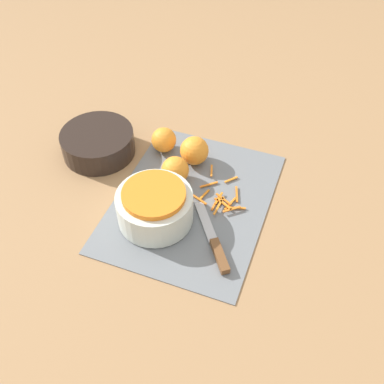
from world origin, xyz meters
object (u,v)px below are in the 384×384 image
knife (216,248)px  orange_back (194,151)px  orange_left (164,140)px  bowl_speckled (155,206)px  bowl_dark (98,143)px  orange_right (175,170)px

knife → orange_back: (0.26, 0.15, 0.03)m
orange_left → orange_back: size_ratio=0.89×
bowl_speckled → bowl_dark: 0.30m
orange_left → orange_back: orange_back is taller
bowl_dark → orange_back: bearing=-79.0°
knife → bowl_speckled: bearing=41.8°
orange_left → orange_right: bearing=-143.6°
bowl_speckled → orange_right: bearing=1.6°
orange_right → orange_left: bearing=36.4°
knife → orange_back: 0.30m
bowl_speckled → orange_back: (0.22, -0.02, -0.01)m
bowl_dark → orange_right: size_ratio=2.78×
knife → orange_right: bearing=8.7°
knife → orange_left: 0.36m
bowl_speckled → orange_right: (0.14, 0.00, -0.01)m
orange_back → orange_left: bearing=80.3°
bowl_dark → orange_back: 0.27m
bowl_dark → bowl_speckled: bearing=-124.6°
knife → orange_left: orange_left is taller
orange_right → orange_back: 0.09m
orange_back → orange_right: bearing=165.9°
orange_back → knife: bearing=-150.0°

